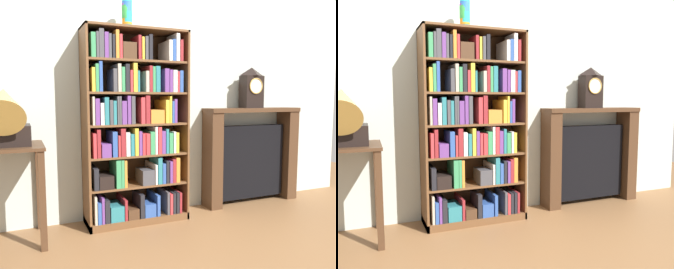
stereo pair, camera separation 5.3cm
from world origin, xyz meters
The scene contains 8 objects.
ground_plane centered at (0.00, 0.00, -0.01)m, with size 7.69×6.40×0.02m, color brown.
wall_back centered at (0.12, 0.32, 1.30)m, with size 4.69×0.08×2.60m, color beige.
bookshelf centered at (-0.01, 0.11, 0.77)m, with size 0.85×0.32×1.60m.
cup_stack centered at (-0.06, 0.12, 1.72)m, with size 0.09×0.08×0.22m.
side_table_left centered at (-0.99, 0.03, 0.53)m, with size 0.50×0.50×0.72m.
gramophone centered at (-0.99, -0.06, 0.93)m, with size 0.33×0.51×0.51m.
fireplace_mantel centered at (1.23, 0.19, 0.47)m, with size 1.03×0.22×0.95m.
mantel_clock centered at (1.21, 0.17, 1.15)m, with size 0.20×0.14×0.39m.
Camera 2 is at (-0.84, -2.63, 1.04)m, focal length 36.58 mm.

